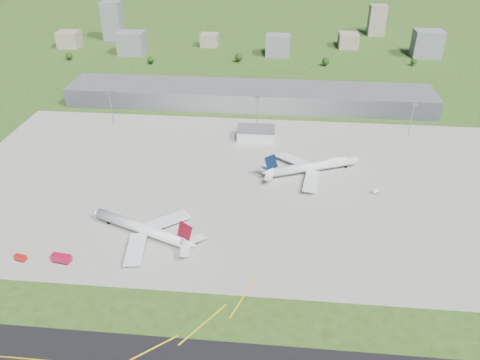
# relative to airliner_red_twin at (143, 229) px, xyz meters

# --- Properties ---
(ground) EXTENTS (1400.00, 1400.00, 0.00)m
(ground) POSITION_rel_airliner_red_twin_xyz_m (39.50, 168.22, -4.78)
(ground) COLOR #2C4A17
(ground) RESTS_ON ground
(apron) EXTENTS (360.00, 190.00, 0.08)m
(apron) POSITION_rel_airliner_red_twin_xyz_m (49.50, 58.22, -4.74)
(apron) COLOR gray
(apron) RESTS_ON ground
(terminal) EXTENTS (300.00, 42.00, 15.00)m
(terminal) POSITION_rel_airliner_red_twin_xyz_m (39.50, 183.22, 2.72)
(terminal) COLOR gray
(terminal) RESTS_ON ground
(ops_building) EXTENTS (26.00, 16.00, 8.00)m
(ops_building) POSITION_rel_airliner_red_twin_xyz_m (49.50, 118.22, -0.78)
(ops_building) COLOR silver
(ops_building) RESTS_ON ground
(mast_west) EXTENTS (3.50, 2.00, 25.90)m
(mast_west) POSITION_rel_airliner_red_twin_xyz_m (-60.50, 133.22, 12.92)
(mast_west) COLOR gray
(mast_west) RESTS_ON ground
(mast_center) EXTENTS (3.50, 2.00, 25.90)m
(mast_center) POSITION_rel_airliner_red_twin_xyz_m (49.50, 133.22, 12.92)
(mast_center) COLOR gray
(mast_center) RESTS_ON ground
(mast_east) EXTENTS (3.50, 2.00, 25.90)m
(mast_east) POSITION_rel_airliner_red_twin_xyz_m (159.50, 133.22, 12.92)
(mast_east) COLOR gray
(mast_east) RESTS_ON ground
(airliner_red_twin) EXTENTS (62.56, 47.31, 17.96)m
(airliner_red_twin) POSITION_rel_airliner_red_twin_xyz_m (0.00, 0.00, 0.00)
(airliner_red_twin) COLOR white
(airliner_red_twin) RESTS_ON ground
(airliner_blue_quad) EXTENTS (64.25, 48.93, 17.56)m
(airliner_blue_quad) POSITION_rel_airliner_red_twin_xyz_m (89.10, 73.37, 0.09)
(airliner_blue_quad) COLOR white
(airliner_blue_quad) RESTS_ON ground
(fire_truck) EXTENTS (9.59, 4.75, 4.02)m
(fire_truck) POSITION_rel_airliner_red_twin_xyz_m (-33.85, -22.72, -2.78)
(fire_truck) COLOR #A70B2E
(fire_truck) RESTS_ON ground
(crash_tender) EXTENTS (5.98, 3.54, 2.96)m
(crash_tender) POSITION_rel_airliner_red_twin_xyz_m (-53.79, -23.61, -3.30)
(crash_tender) COLOR #B9140D
(crash_tender) RESTS_ON ground
(tug_yellow) EXTENTS (3.85, 2.74, 1.74)m
(tug_yellow) POSITION_rel_airliner_red_twin_xyz_m (-3.09, 7.78, -3.87)
(tug_yellow) COLOR orange
(tug_yellow) RESTS_ON ground
(van_white_near) EXTENTS (3.64, 5.15, 2.43)m
(van_white_near) POSITION_rel_airliner_red_twin_xyz_m (84.41, 52.39, -3.56)
(van_white_near) COLOR white
(van_white_near) RESTS_ON ground
(van_white_far) EXTENTS (4.55, 4.26, 2.25)m
(van_white_far) POSITION_rel_airliner_red_twin_xyz_m (123.83, 52.82, -3.64)
(van_white_far) COLOR silver
(van_white_far) RESTS_ON ground
(bldg_far_w) EXTENTS (24.00, 20.00, 18.00)m
(bldg_far_w) POSITION_rel_airliner_red_twin_xyz_m (-180.50, 338.22, 4.22)
(bldg_far_w) COLOR gray
(bldg_far_w) RESTS_ON ground
(bldg_w) EXTENTS (28.00, 22.00, 24.00)m
(bldg_w) POSITION_rel_airliner_red_twin_xyz_m (-100.50, 318.22, 7.22)
(bldg_w) COLOR slate
(bldg_w) RESTS_ON ground
(bldg_cw) EXTENTS (20.00, 18.00, 14.00)m
(bldg_cw) POSITION_rel_airliner_red_twin_xyz_m (-20.50, 358.22, 2.22)
(bldg_cw) COLOR gray
(bldg_cw) RESTS_ON ground
(bldg_c) EXTENTS (26.00, 20.00, 22.00)m
(bldg_c) POSITION_rel_airliner_red_twin_xyz_m (59.50, 328.22, 6.22)
(bldg_c) COLOR slate
(bldg_c) RESTS_ON ground
(bldg_ce) EXTENTS (22.00, 24.00, 16.00)m
(bldg_ce) POSITION_rel_airliner_red_twin_xyz_m (139.50, 368.22, 3.22)
(bldg_ce) COLOR gray
(bldg_ce) RESTS_ON ground
(bldg_e) EXTENTS (30.00, 22.00, 28.00)m
(bldg_e) POSITION_rel_airliner_red_twin_xyz_m (219.50, 338.22, 9.22)
(bldg_e) COLOR slate
(bldg_e) RESTS_ON ground
(bldg_tall_w) EXTENTS (22.00, 20.00, 44.00)m
(bldg_tall_w) POSITION_rel_airliner_red_twin_xyz_m (-140.50, 378.22, 17.22)
(bldg_tall_w) COLOR slate
(bldg_tall_w) RESTS_ON ground
(bldg_tall_e) EXTENTS (20.00, 18.00, 36.00)m
(bldg_tall_e) POSITION_rel_airliner_red_twin_xyz_m (179.50, 428.22, 13.22)
(bldg_tall_e) COLOR gray
(bldg_tall_e) RESTS_ON ground
(tree_far_w) EXTENTS (7.20, 7.20, 8.80)m
(tree_far_w) POSITION_rel_airliner_red_twin_xyz_m (-160.50, 288.22, 0.40)
(tree_far_w) COLOR #382314
(tree_far_w) RESTS_ON ground
(tree_w) EXTENTS (6.75, 6.75, 8.25)m
(tree_w) POSITION_rel_airliner_red_twin_xyz_m (-70.50, 283.22, 0.07)
(tree_w) COLOR #382314
(tree_w) RESTS_ON ground
(tree_c) EXTENTS (8.10, 8.10, 9.90)m
(tree_c) POSITION_rel_airliner_red_twin_xyz_m (19.50, 298.22, 1.05)
(tree_c) COLOR #382314
(tree_c) RESTS_ON ground
(tree_e) EXTENTS (7.65, 7.65, 9.35)m
(tree_e) POSITION_rel_airliner_red_twin_xyz_m (109.50, 293.22, 0.73)
(tree_e) COLOR #382314
(tree_e) RESTS_ON ground
(tree_far_e) EXTENTS (6.30, 6.30, 7.70)m
(tree_far_e) POSITION_rel_airliner_red_twin_xyz_m (199.50, 303.22, -0.25)
(tree_far_e) COLOR #382314
(tree_far_e) RESTS_ON ground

